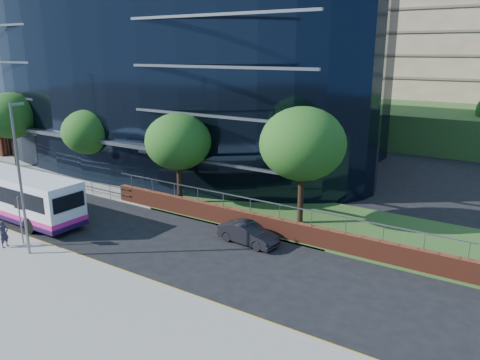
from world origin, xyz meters
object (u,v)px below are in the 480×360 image
Objects in this scene: street_sign at (19,210)px; tree_far_d at (303,144)px; tree_far_b at (88,132)px; tree_far_c at (178,142)px; pedestrian at (4,234)px; brick_pavilion at (6,131)px; tree_far_a at (11,116)px; city_bus at (15,194)px; streetlight_east at (20,176)px; parked_car at (248,234)px.

tree_far_d is (11.50, 11.59, 3.04)m from street_sign.
tree_far_d reaches higher than street_sign.
tree_far_c reaches higher than tree_far_b.
tree_far_d is 17.71m from pedestrian.
tree_far_a is (9.00, -4.50, 2.92)m from brick_pavilion.
city_bus is at bearing -131.01° from tree_far_c.
tree_far_a is at bearing 44.28° from pedestrian.
tree_far_c is 0.81× the size of streetlight_east.
tree_far_c is 12.31m from pedestrian.
street_sign is 20.63m from tree_far_a.
tree_far_c is at bearing 76.71° from street_sign.
tree_far_b is at bearing 2.86° from tree_far_a.
city_bus is at bearing 113.01° from parked_car.
city_bus is at bearing 151.09° from street_sign.
brick_pavilion is 25.32m from city_bus.
streetlight_east is at bearing -95.22° from pedestrian.
pedestrian is at bearing -38.67° from city_bus.
tree_far_b reaches higher than parked_car.
pedestrian is at bearing -173.19° from streetlight_east.
tree_far_a is 20.93m from pedestrian.
brick_pavilion is at bearing 150.28° from city_bus.
pedestrian is at bearing -104.27° from tree_far_c.
tree_far_a reaches higher than street_sign.
tree_far_d is 2.04× the size of parked_car.
street_sign is 11.14m from tree_far_c.
tree_far_a is at bearing -178.03° from tree_far_d.
tree_far_d reaches higher than tree_far_b.
streetlight_east reaches higher than city_bus.
tree_far_d is (38.00, -3.50, 3.25)m from brick_pavilion.
tree_far_c is 4.23× the size of pedestrian.
brick_pavilion is 1.23× the size of tree_far_a.
tree_far_b is 14.74m from streetlight_east.
brick_pavilion reaches higher than parked_car.
brick_pavilion is 30.49m from street_sign.
brick_pavilion is 0.76× the size of city_bus.
tree_far_a is at bearing 149.54° from streetlight_east.
parked_car is at bearing -12.16° from tree_far_b.
tree_far_d reaches higher than brick_pavilion.
tree_far_a is 22.05m from streetlight_east.
tree_far_c is (29.00, -4.50, 2.60)m from brick_pavilion.
pedestrian is (-11.90, -12.40, -4.27)m from tree_far_d.
tree_far_d is at bearing 1.97° from tree_far_a.
pedestrian is (-0.40, -0.81, -1.23)m from street_sign.
streetlight_east is at bearing -21.36° from street_sign.
street_sign is 12.75m from parked_car.
tree_far_d is 15.77m from streetlight_east.
tree_far_d reaches higher than parked_car.
tree_far_b is (-7.50, 11.09, 2.06)m from street_sign.
streetlight_east reaches higher than tree_far_d.
streetlight_east is (28.00, -15.67, 2.50)m from brick_pavilion.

